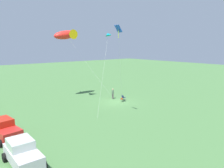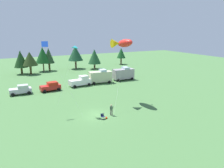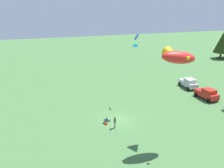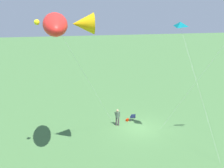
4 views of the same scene
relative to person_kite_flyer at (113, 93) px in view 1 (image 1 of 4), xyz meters
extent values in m
plane|color=#45723C|center=(-2.06, 0.99, -1.02)|extent=(160.00, 160.00, 0.00)
cylinder|color=#4C3743|center=(0.11, -0.03, -0.60)|extent=(0.14, 0.14, 0.85)
cylinder|color=#4C3743|center=(-0.10, 0.04, -0.60)|extent=(0.14, 0.14, 0.85)
cylinder|color=#475A49|center=(0.00, 0.00, 0.14)|extent=(0.43, 0.43, 0.62)
sphere|color=tan|center=(0.00, 0.00, 0.60)|extent=(0.24, 0.24, 0.24)
cylinder|color=#475A49|center=(0.17, -0.11, 0.17)|extent=(0.25, 0.16, 0.55)
cylinder|color=#475A49|center=(-0.21, 0.01, 0.17)|extent=(0.12, 0.11, 0.55)
cube|color=#192148|center=(-1.80, -0.79, -0.60)|extent=(0.49, 0.49, 0.04)
cube|color=#192148|center=(-1.80, -0.57, -0.40)|extent=(0.48, 0.05, 0.40)
cylinder|color=#A5A8AD|center=(-1.60, -1.01, -0.81)|extent=(0.03, 0.03, 0.42)
cylinder|color=#A5A8AD|center=(-2.02, -1.00, -0.81)|extent=(0.03, 0.03, 0.42)
cylinder|color=#A5A8AD|center=(-1.59, -0.59, -0.81)|extent=(0.03, 0.03, 0.42)
cylinder|color=#A5A8AD|center=(-2.01, -0.58, -0.81)|extent=(0.03, 0.03, 0.42)
cube|color=#BC2205|center=(-1.25, -0.87, -0.91)|extent=(0.37, 0.39, 0.22)
cube|color=#BEB6C1|center=(-11.48, 18.24, -0.23)|extent=(4.21, 1.82, 0.90)
cube|color=#B4C0B5|center=(-10.98, 18.23, 0.54)|extent=(2.01, 1.67, 0.65)
cylinder|color=black|center=(-9.96, 19.22, -0.68)|extent=(0.68, 0.22, 0.68)
cylinder|color=black|center=(-9.97, 17.24, -0.68)|extent=(0.68, 0.22, 0.68)
cylinder|color=black|center=(-13.00, 17.25, -0.68)|extent=(0.68, 0.22, 0.68)
cube|color=red|center=(-5.56, 18.08, -0.23)|extent=(4.40, 2.33, 0.90)
cube|color=red|center=(-5.06, 18.14, 0.54)|extent=(2.20, 1.90, 0.65)
cylinder|color=black|center=(-3.93, 17.29, -0.68)|extent=(0.70, 0.31, 0.68)
cylinder|color=black|center=(-7.18, 18.86, -0.68)|extent=(0.70, 0.31, 0.68)
cylinder|color=black|center=(-6.93, 16.90, -0.68)|extent=(0.70, 0.31, 0.68)
ellipsoid|color=red|center=(5.43, 5.47, 9.46)|extent=(1.73, 4.29, 1.91)
cone|color=#E5B40D|center=(3.58, 5.47, 9.46)|extent=(1.44, 1.45, 1.45)
sphere|color=yellow|center=(6.55, 5.92, 9.62)|extent=(0.36, 0.36, 0.36)
cylinder|color=silver|center=(2.86, 2.62, 4.22)|extent=(5.14, 5.72, 10.48)
cylinder|color=#4C3823|center=(0.30, -0.23, -1.02)|extent=(0.04, 0.04, 0.01)
pyramid|color=#0A8597|center=(-3.98, 4.26, 9.24)|extent=(1.11, 1.23, 0.53)
cylinder|color=silver|center=(-5.25, 6.05, 4.03)|extent=(2.46, 3.66, 10.09)
cylinder|color=#4C3823|center=(-6.47, 7.87, -1.02)|extent=(0.04, 0.04, 0.01)
cube|color=blue|center=(-8.15, 5.98, 9.66)|extent=(1.02, 0.68, 0.82)
cylinder|color=#E3F10D|center=(-8.15, 5.98, 9.09)|extent=(0.04, 0.04, 0.95)
cylinder|color=silver|center=(-6.08, 3.77, 4.32)|extent=(4.16, 4.44, 10.69)
cylinder|color=#4C3823|center=(-4.01, 1.56, -1.02)|extent=(0.04, 0.04, 0.01)
camera|label=1|loc=(-27.24, 22.70, 7.86)|focal=35.00mm
camera|label=2|loc=(-14.03, -28.05, 11.85)|focal=35.00mm
camera|label=3|loc=(29.80, -9.24, 15.80)|focal=42.00mm
camera|label=4|loc=(5.08, 23.53, 10.73)|focal=42.00mm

